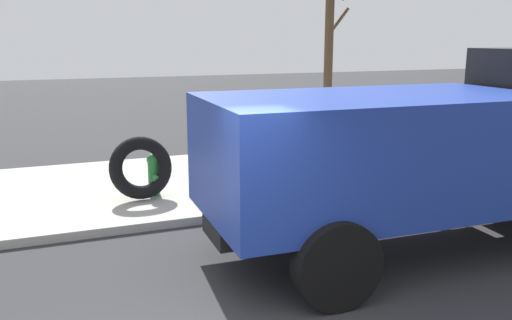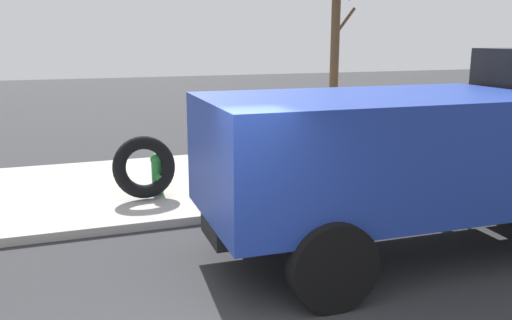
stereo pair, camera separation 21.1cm
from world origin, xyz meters
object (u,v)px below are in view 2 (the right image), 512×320
fire_hydrant (157,172)px  dump_truck_blue (449,145)px  stop_sign (318,123)px  loose_tire (144,167)px  bare_tree (335,52)px

fire_hydrant → dump_truck_blue: size_ratio=0.12×
fire_hydrant → stop_sign: stop_sign is taller
fire_hydrant → stop_sign: (2.97, -1.00, 0.97)m
stop_sign → dump_truck_blue: dump_truck_blue is taller
stop_sign → loose_tire: bearing=165.6°
stop_sign → bare_tree: (1.67, 2.53, 1.26)m
fire_hydrant → loose_tire: bearing=-148.6°
dump_truck_blue → bare_tree: bearing=80.4°
loose_tire → bare_tree: bare_tree is taller
loose_tire → fire_hydrant: bearing=31.4°
stop_sign → bare_tree: bearing=56.6°
fire_hydrant → bare_tree: bare_tree is taller
fire_hydrant → bare_tree: bearing=18.3°
loose_tire → dump_truck_blue: size_ratio=0.17×
loose_tire → bare_tree: 5.59m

